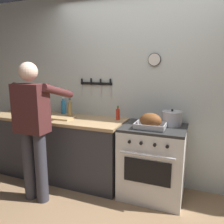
{
  "coord_description": "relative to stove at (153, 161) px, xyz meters",
  "views": [
    {
      "loc": [
        0.73,
        -1.64,
        1.61
      ],
      "look_at": [
        -0.27,
        0.85,
        1.07
      ],
      "focal_mm": 36.19,
      "sensor_mm": 36.0,
      "label": 1
    }
  ],
  "objects": [
    {
      "name": "cutting_board",
      "position": [
        -1.3,
        -0.05,
        0.46
      ],
      "size": [
        0.36,
        0.24,
        0.02
      ],
      "primitive_type": "cube",
      "color": "tan",
      "rests_on": "counter_block"
    },
    {
      "name": "stove",
      "position": [
        0.0,
        0.0,
        0.0
      ],
      "size": [
        0.76,
        0.67,
        0.9
      ],
      "color": "white",
      "rests_on": "ground"
    },
    {
      "name": "roasting_pan",
      "position": [
        -0.02,
        -0.11,
        0.53
      ],
      "size": [
        0.35,
        0.26,
        0.18
      ],
      "color": "#B7B7BC",
      "rests_on": "stove"
    },
    {
      "name": "bottle_hot_sauce",
      "position": [
        -0.53,
        0.16,
        0.53
      ],
      "size": [
        0.05,
        0.05,
        0.19
      ],
      "color": "red",
      "rests_on": "counter_block"
    },
    {
      "name": "wall_back",
      "position": [
        -0.22,
        0.36,
        0.85
      ],
      "size": [
        6.0,
        0.13,
        2.6
      ],
      "color": "silver",
      "rests_on": "ground"
    },
    {
      "name": "stock_pot",
      "position": [
        0.19,
        0.13,
        0.54
      ],
      "size": [
        0.24,
        0.24,
        0.21
      ],
      "color": "#B7B7BC",
      "rests_on": "stove"
    },
    {
      "name": "counter_block",
      "position": [
        -1.42,
        0.0,
        0.0
      ],
      "size": [
        2.03,
        0.65,
        0.9
      ],
      "color": "#38383D",
      "rests_on": "ground"
    },
    {
      "name": "bottle_vinegar",
      "position": [
        -1.21,
        0.06,
        0.56
      ],
      "size": [
        0.06,
        0.06,
        0.27
      ],
      "color": "#997F4C",
      "rests_on": "counter_block"
    },
    {
      "name": "person_cook",
      "position": [
        -1.29,
        -0.61,
        0.5
      ],
      "size": [
        0.51,
        0.63,
        1.66
      ],
      "rotation": [
        0.0,
        0.0,
        1.53
      ],
      "color": "#383842",
      "rests_on": "ground"
    },
    {
      "name": "bottle_dish_soap",
      "position": [
        -1.44,
        0.24,
        0.55
      ],
      "size": [
        0.07,
        0.07,
        0.25
      ],
      "color": "#338CCC",
      "rests_on": "counter_block"
    }
  ]
}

